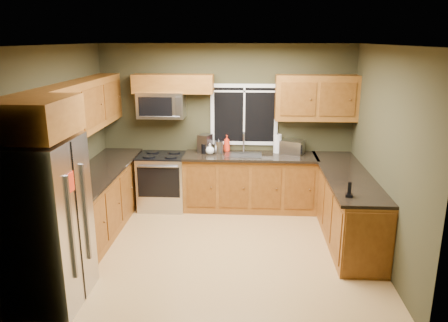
# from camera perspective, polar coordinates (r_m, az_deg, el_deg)

# --- Properties ---
(floor) EXTENTS (4.20, 4.20, 0.00)m
(floor) POSITION_cam_1_polar(r_m,az_deg,el_deg) (6.10, -0.68, -11.36)
(floor) COLOR #AF844D
(floor) RESTS_ON ground
(ceiling) EXTENTS (4.20, 4.20, 0.00)m
(ceiling) POSITION_cam_1_polar(r_m,az_deg,el_deg) (5.43, -0.77, 14.92)
(ceiling) COLOR white
(ceiling) RESTS_ON back_wall
(back_wall) EXTENTS (4.20, 0.00, 4.20)m
(back_wall) POSITION_cam_1_polar(r_m,az_deg,el_deg) (7.36, 0.29, 4.57)
(back_wall) COLOR #33301C
(back_wall) RESTS_ON ground
(front_wall) EXTENTS (4.20, 0.00, 4.20)m
(front_wall) POSITION_cam_1_polar(r_m,az_deg,el_deg) (3.91, -2.64, -5.72)
(front_wall) COLOR #33301C
(front_wall) RESTS_ON ground
(left_wall) EXTENTS (0.00, 3.60, 3.60)m
(left_wall) POSITION_cam_1_polar(r_m,az_deg,el_deg) (6.13, -20.71, 1.24)
(left_wall) COLOR #33301C
(left_wall) RESTS_ON ground
(right_wall) EXTENTS (0.00, 3.60, 3.60)m
(right_wall) POSITION_cam_1_polar(r_m,az_deg,el_deg) (5.85, 20.25, 0.63)
(right_wall) COLOR #33301C
(right_wall) RESTS_ON ground
(window) EXTENTS (1.12, 0.03, 1.02)m
(window) POSITION_cam_1_polar(r_m,az_deg,el_deg) (7.30, 2.65, 6.07)
(window) COLOR white
(window) RESTS_ON back_wall
(base_cabinets_left) EXTENTS (0.60, 2.65, 0.90)m
(base_cabinets_left) POSITION_cam_1_polar(r_m,az_deg,el_deg) (6.70, -15.99, -5.22)
(base_cabinets_left) COLOR brown
(base_cabinets_left) RESTS_ON ground
(countertop_left) EXTENTS (0.65, 2.65, 0.04)m
(countertop_left) POSITION_cam_1_polar(r_m,az_deg,el_deg) (6.55, -16.10, -1.38)
(countertop_left) COLOR black
(countertop_left) RESTS_ON base_cabinets_left
(base_cabinets_back) EXTENTS (2.17, 0.60, 0.90)m
(base_cabinets_back) POSITION_cam_1_polar(r_m,az_deg,el_deg) (7.30, 3.41, -2.89)
(base_cabinets_back) COLOR brown
(base_cabinets_back) RESTS_ON ground
(countertop_back) EXTENTS (2.17, 0.65, 0.04)m
(countertop_back) POSITION_cam_1_polar(r_m,az_deg,el_deg) (7.14, 3.47, 0.62)
(countertop_back) COLOR black
(countertop_back) RESTS_ON base_cabinets_back
(base_cabinets_peninsula) EXTENTS (0.60, 2.52, 0.90)m
(base_cabinets_peninsula) POSITION_cam_1_polar(r_m,az_deg,el_deg) (6.55, 15.66, -5.70)
(base_cabinets_peninsula) COLOR brown
(base_cabinets_peninsula) RESTS_ON ground
(countertop_peninsula) EXTENTS (0.65, 2.50, 0.04)m
(countertop_peninsula) POSITION_cam_1_polar(r_m,az_deg,el_deg) (6.40, 15.73, -1.75)
(countertop_peninsula) COLOR black
(countertop_peninsula) RESTS_ON base_cabinets_peninsula
(upper_cabinets_left) EXTENTS (0.33, 2.65, 0.72)m
(upper_cabinets_left) POSITION_cam_1_polar(r_m,az_deg,el_deg) (6.40, -18.09, 6.73)
(upper_cabinets_left) COLOR brown
(upper_cabinets_left) RESTS_ON left_wall
(upper_cabinets_back_left) EXTENTS (1.30, 0.33, 0.30)m
(upper_cabinets_back_left) POSITION_cam_1_polar(r_m,az_deg,el_deg) (7.19, -6.66, 9.99)
(upper_cabinets_back_left) COLOR brown
(upper_cabinets_back_left) RESTS_ON back_wall
(upper_cabinets_back_right) EXTENTS (1.30, 0.33, 0.72)m
(upper_cabinets_back_right) POSITION_cam_1_polar(r_m,az_deg,el_deg) (7.19, 11.96, 8.07)
(upper_cabinets_back_right) COLOR brown
(upper_cabinets_back_right) RESTS_ON back_wall
(upper_cabinet_over_fridge) EXTENTS (0.72, 0.90, 0.38)m
(upper_cabinet_over_fridge) POSITION_cam_1_polar(r_m,az_deg,el_deg) (4.70, -23.78, 5.24)
(upper_cabinet_over_fridge) COLOR brown
(upper_cabinet_over_fridge) RESTS_ON left_wall
(refrigerator) EXTENTS (0.74, 0.90, 1.80)m
(refrigerator) POSITION_cam_1_polar(r_m,az_deg,el_deg) (5.00, -22.34, -7.57)
(refrigerator) COLOR #B7B7BC
(refrigerator) RESTS_ON ground
(range) EXTENTS (0.76, 0.69, 0.94)m
(range) POSITION_cam_1_polar(r_m,az_deg,el_deg) (7.40, -8.01, -2.59)
(range) COLOR #B7B7BC
(range) RESTS_ON ground
(microwave) EXTENTS (0.76, 0.41, 0.42)m
(microwave) POSITION_cam_1_polar(r_m,az_deg,el_deg) (7.24, -8.18, 7.26)
(microwave) COLOR #B7B7BC
(microwave) RESTS_ON back_wall
(sink) EXTENTS (0.60, 0.42, 0.36)m
(sink) POSITION_cam_1_polar(r_m,az_deg,el_deg) (7.15, 2.55, 0.92)
(sink) COLOR slate
(sink) RESTS_ON countertop_back
(toaster_oven) EXTENTS (0.43, 0.39, 0.22)m
(toaster_oven) POSITION_cam_1_polar(r_m,az_deg,el_deg) (7.27, 8.89, 1.83)
(toaster_oven) COLOR #B7B7BC
(toaster_oven) RESTS_ON countertop_back
(coffee_maker) EXTENTS (0.25, 0.29, 0.30)m
(coffee_maker) POSITION_cam_1_polar(r_m,az_deg,el_deg) (7.27, -2.51, 2.22)
(coffee_maker) COLOR slate
(coffee_maker) RESTS_ON countertop_back
(kettle) EXTENTS (0.15, 0.15, 0.25)m
(kettle) POSITION_cam_1_polar(r_m,az_deg,el_deg) (7.19, -0.69, 1.90)
(kettle) COLOR #B7B7BC
(kettle) RESTS_ON countertop_back
(paper_towel_roll) EXTENTS (0.14, 0.14, 0.34)m
(paper_towel_roll) POSITION_cam_1_polar(r_m,az_deg,el_deg) (7.29, 6.99, 2.28)
(paper_towel_roll) COLOR white
(paper_towel_roll) RESTS_ON countertop_back
(soap_bottle_a) EXTENTS (0.14, 0.14, 0.28)m
(soap_bottle_a) POSITION_cam_1_polar(r_m,az_deg,el_deg) (7.32, 0.37, 2.33)
(soap_bottle_a) COLOR red
(soap_bottle_a) RESTS_ON countertop_back
(soap_bottle_c) EXTENTS (0.15, 0.15, 0.18)m
(soap_bottle_c) POSITION_cam_1_polar(r_m,az_deg,el_deg) (7.16, -1.85, 1.60)
(soap_bottle_c) COLOR white
(soap_bottle_c) RESTS_ON countertop_back
(cordless_phone) EXTENTS (0.10, 0.10, 0.19)m
(cordless_phone) POSITION_cam_1_polar(r_m,az_deg,el_deg) (5.46, 16.03, -3.96)
(cordless_phone) COLOR black
(cordless_phone) RESTS_ON countertop_peninsula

